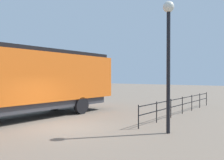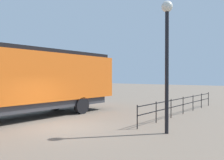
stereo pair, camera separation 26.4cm
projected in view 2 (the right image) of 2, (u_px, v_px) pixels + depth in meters
ground_plane at (64, 127)px, 11.17m from camera, size 120.00×120.00×0.00m
lamp_post at (167, 43)px, 9.90m from camera, size 0.48×0.48×5.67m
platform_fence at (183, 103)px, 15.14m from camera, size 0.05×11.17×1.12m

